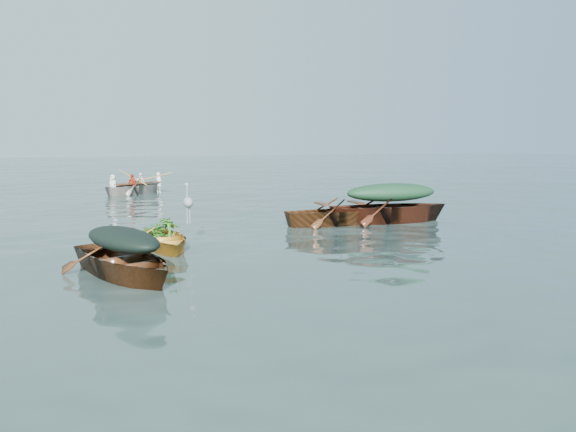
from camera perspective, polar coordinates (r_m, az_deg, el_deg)
name	(u,v)px	position (r m, az deg, el deg)	size (l,w,h in m)	color
ground	(284,244)	(12.73, -0.44, -2.91)	(140.00, 140.00, 0.00)	#304440
yellow_dinghy	(165,249)	(12.50, -12.39, -3.28)	(1.27, 2.94, 0.78)	gold
dark_covered_boat	(124,277)	(10.15, -16.31, -5.99)	(1.45, 3.89, 0.99)	#562B14
green_tarp_boat	(391,222)	(16.38, 10.38, -0.63)	(1.54, 4.93, 1.19)	#502012
open_wooden_boat	(339,225)	(15.75, 5.20, -0.87)	(1.33, 4.28, 0.99)	brown
rowed_boat	(137,194)	(25.38, -15.08, 2.18)	(1.22, 4.05, 0.95)	beige
dark_tarp_cover	(123,238)	(10.01, -16.46, -2.13)	(0.80, 2.14, 0.40)	black
green_tarp_cover	(391,193)	(16.28, 10.45, 2.34)	(0.84, 2.71, 0.52)	#193E25
thwart_benches	(339,206)	(15.68, 5.22, 0.99)	(0.80, 2.14, 0.04)	#451F10
heron	(188,209)	(12.54, -10.09, 0.74)	(0.28, 0.40, 0.92)	#999BA1
dinghy_weeds	(160,214)	(12.93, -12.86, 0.16)	(0.70, 0.90, 0.60)	#306C1C
rowers	(136,174)	(25.32, -15.15, 4.10)	(1.09, 2.84, 0.76)	white
oars	(137,182)	(25.34, -15.12, 3.31)	(2.60, 0.60, 0.06)	#A5803E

